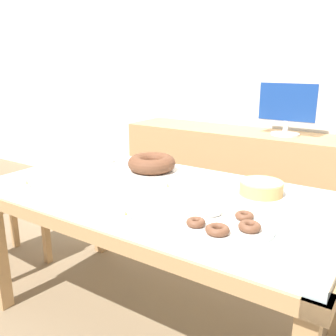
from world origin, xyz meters
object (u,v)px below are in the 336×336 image
Objects in this scene: cake_golden_bundt at (152,165)px; plate_stack at (97,158)px; tealight_near_front at (168,188)px; computer_monitor at (287,109)px; pastry_platter at (223,224)px; cake_chocolate_round at (261,191)px; tealight_near_cakes at (126,216)px; tealight_centre at (27,185)px.

cake_golden_bundt is 1.42× the size of plate_stack.
tealight_near_front is at bearing -17.07° from plate_stack.
computer_monitor is at bearing 70.12° from cake_golden_bundt.
computer_monitor is at bearing 98.98° from pastry_platter.
cake_golden_bundt is 0.41m from plate_stack.
computer_monitor is 1.42× the size of cake_golden_bundt.
computer_monitor reaches higher than pastry_platter.
cake_chocolate_round is (0.24, -1.13, -0.23)m from computer_monitor.
computer_monitor reaches higher than cake_chocolate_round.
pastry_platter is at bearing -34.20° from cake_golden_bundt.
tealight_near_cakes is (0.05, -0.37, 0.00)m from tealight_near_front.
tealight_near_front is 0.68m from tealight_centre.
plate_stack is at bearing 140.94° from tealight_near_cakes.
pastry_platter is 1.13m from plate_stack.
cake_chocolate_round is 7.85× the size of tealight_centre.
cake_golden_bundt is 0.31m from tealight_near_front.
cake_chocolate_round is 0.83× the size of pastry_platter.
tealight_centre and tealight_near_cakes have the same top height.
tealight_centre is at bearing -84.01° from plate_stack.
pastry_platter is 0.46m from tealight_near_front.
pastry_platter is (0.63, -0.43, -0.03)m from cake_golden_bundt.
cake_golden_bundt reaches higher than pastry_platter.
cake_chocolate_round is 1.05m from plate_stack.
pastry_platter is (0.24, -1.52, -0.25)m from computer_monitor.
pastry_platter is 0.37m from tealight_near_cakes.
plate_stack is 0.90m from tealight_near_cakes.
pastry_platter reaches higher than plate_stack.
cake_chocolate_round is 1.50× the size of plate_stack.
cake_chocolate_round is 0.63m from tealight_near_cakes.
computer_monitor reaches higher than cake_golden_bundt.
computer_monitor is 1.32m from tealight_near_front.
plate_stack is at bearing 179.25° from cake_golden_bundt.
pastry_platter is at bearing 5.94° from tealight_centre.
plate_stack is 0.54m from tealight_centre.
plate_stack reaches higher than tealight_near_front.
cake_chocolate_round reaches higher than tealight_centre.
cake_chocolate_round is 7.85× the size of tealight_near_cakes.
cake_chocolate_round is 1.05× the size of cake_golden_bundt.
cake_golden_bundt is 0.64m from tealight_centre.
cake_golden_bundt is at bearing 56.17° from tealight_centre.
tealight_near_front is at bearing -159.10° from cake_chocolate_round.
computer_monitor is 1.13× the size of pastry_platter.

